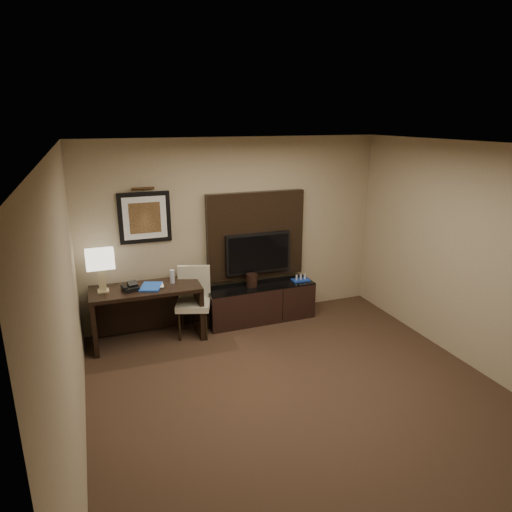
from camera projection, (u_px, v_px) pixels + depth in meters
name	position (u px, v px, depth m)	size (l,w,h in m)	color
floor	(308.00, 405.00, 4.90)	(4.50, 5.00, 0.01)	#332217
ceiling	(318.00, 147.00, 4.11)	(4.50, 5.00, 0.01)	silver
wall_back	(235.00, 231.00, 6.75)	(4.50, 0.01, 2.70)	tan
wall_left	(69.00, 321.00, 3.76)	(0.01, 5.00, 2.70)	tan
wall_right	(487.00, 263.00, 5.26)	(0.01, 5.00, 2.70)	tan
desk	(148.00, 314.00, 6.21)	(1.45, 0.62, 0.78)	black
credenza	(260.00, 302.00, 6.88)	(1.63, 0.45, 0.56)	black
tv_wall_panel	(256.00, 235.00, 6.82)	(1.50, 0.12, 1.30)	black
tv	(258.00, 253.00, 6.80)	(1.00, 0.08, 0.60)	black
artwork	(145.00, 218.00, 6.21)	(0.70, 0.04, 0.70)	black
picture_light	(143.00, 189.00, 6.06)	(0.04, 0.04, 0.30)	#3C2713
desk_chair	(193.00, 304.00, 6.35)	(0.45, 0.52, 0.95)	beige
table_lamp	(101.00, 273.00, 5.88)	(0.32, 0.18, 0.51)	tan
desk_phone	(131.00, 287.00, 5.98)	(0.19, 0.17, 0.10)	black
blue_folder	(151.00, 287.00, 6.10)	(0.26, 0.34, 0.02)	#1B4BB3
book	(151.00, 279.00, 6.09)	(0.16, 0.02, 0.21)	#AEA888
water_bottle	(172.00, 277.00, 6.23)	(0.06, 0.06, 0.19)	#B1BCC8
ice_bucket	(252.00, 280.00, 6.73)	(0.17, 0.17, 0.19)	black
minibar_tray	(301.00, 278.00, 6.97)	(0.27, 0.16, 0.10)	#173698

